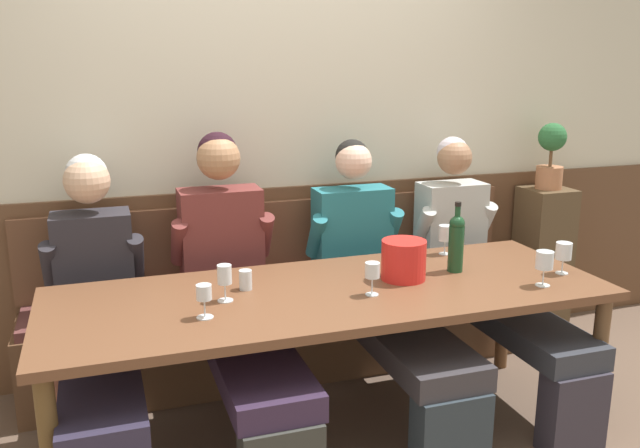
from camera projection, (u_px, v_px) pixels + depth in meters
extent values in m
cube|color=beige|center=(272.00, 116.00, 3.67)|extent=(6.80, 0.08, 2.80)
cube|color=brown|center=(277.00, 274.00, 3.84)|extent=(6.80, 0.03, 1.01)
cube|color=brown|center=(288.00, 335.00, 3.70)|extent=(2.77, 0.42, 0.44)
cube|color=brown|center=(288.00, 293.00, 3.64)|extent=(2.71, 0.39, 0.05)
cube|color=brown|center=(278.00, 240.00, 3.75)|extent=(2.77, 0.04, 0.45)
cube|color=brown|center=(331.00, 294.00, 2.94)|extent=(2.47, 0.89, 0.04)
cylinder|color=brown|center=(598.00, 367.00, 3.04)|extent=(0.07, 0.07, 0.68)
cylinder|color=brown|center=(60.00, 371.00, 3.01)|extent=(0.07, 0.07, 0.68)
cylinder|color=brown|center=(504.00, 310.00, 3.73)|extent=(0.07, 0.07, 0.68)
cube|color=#2D283D|center=(101.00, 374.00, 2.77)|extent=(0.31, 1.15, 0.11)
cube|color=#28262B|center=(94.00, 262.00, 3.27)|extent=(0.37, 0.22, 0.50)
sphere|color=#D7AB88|center=(87.00, 181.00, 3.16)|extent=(0.22, 0.22, 0.22)
sphere|color=silver|center=(86.00, 175.00, 3.17)|extent=(0.20, 0.20, 0.20)
cylinder|color=#28262B|center=(50.00, 265.00, 3.16)|extent=(0.08, 0.20, 0.27)
cylinder|color=#28262B|center=(136.00, 258.00, 3.28)|extent=(0.08, 0.20, 0.27)
cube|color=#35253E|center=(249.00, 353.00, 2.97)|extent=(0.35, 1.15, 0.11)
cube|color=brown|center=(221.00, 243.00, 3.45)|extent=(0.41, 0.21, 0.58)
sphere|color=#AD7B55|center=(218.00, 158.00, 3.33)|extent=(0.22, 0.22, 0.22)
sphere|color=black|center=(217.00, 152.00, 3.35)|extent=(0.20, 0.20, 0.20)
cylinder|color=brown|center=(179.00, 243.00, 3.34)|extent=(0.08, 0.20, 0.27)
cylinder|color=brown|center=(264.00, 235.00, 3.47)|extent=(0.08, 0.20, 0.27)
cube|color=#2B353D|center=(450.00, 435.00, 2.77)|extent=(0.32, 0.14, 0.38)
cube|color=#383438|center=(398.00, 332.00, 3.19)|extent=(0.35, 1.16, 0.11)
cube|color=#24707B|center=(352.00, 236.00, 3.68)|extent=(0.42, 0.19, 0.53)
sphere|color=beige|center=(354.00, 161.00, 3.57)|extent=(0.20, 0.20, 0.20)
sphere|color=black|center=(352.00, 156.00, 3.59)|extent=(0.18, 0.18, 0.18)
cylinder|color=#24707B|center=(316.00, 236.00, 3.57)|extent=(0.08, 0.20, 0.27)
cylinder|color=#24707B|center=(392.00, 229.00, 3.71)|extent=(0.08, 0.20, 0.27)
cube|color=#332F3A|center=(573.00, 411.00, 2.96)|extent=(0.28, 0.14, 0.38)
cube|color=#32353D|center=(508.00, 317.00, 3.38)|extent=(0.31, 1.15, 0.11)
cube|color=#B2B6B1|center=(450.00, 228.00, 3.87)|extent=(0.37, 0.21, 0.53)
sphere|color=#A47555|center=(455.00, 157.00, 3.76)|extent=(0.20, 0.20, 0.20)
sphere|color=silver|center=(453.00, 153.00, 3.78)|extent=(0.18, 0.18, 0.18)
cylinder|color=#B2B6B1|center=(423.00, 228.00, 3.77)|extent=(0.08, 0.20, 0.27)
cylinder|color=#B2B6B1|center=(484.00, 222.00, 3.89)|extent=(0.08, 0.20, 0.27)
cylinder|color=red|center=(404.00, 260.00, 3.05)|extent=(0.21, 0.21, 0.18)
cylinder|color=#184122|center=(456.00, 249.00, 3.16)|extent=(0.07, 0.07, 0.22)
sphere|color=#184122|center=(457.00, 223.00, 3.13)|extent=(0.07, 0.07, 0.07)
cylinder|color=#184122|center=(458.00, 214.00, 3.12)|extent=(0.03, 0.03, 0.07)
cylinder|color=black|center=(458.00, 204.00, 3.10)|extent=(0.03, 0.03, 0.02)
cylinder|color=silver|center=(543.00, 285.00, 2.98)|extent=(0.06, 0.06, 0.00)
cylinder|color=silver|center=(543.00, 277.00, 2.97)|extent=(0.01, 0.01, 0.08)
cylinder|color=silver|center=(545.00, 260.00, 2.95)|extent=(0.08, 0.08, 0.08)
cylinder|color=#E9D889|center=(544.00, 265.00, 2.96)|extent=(0.07, 0.07, 0.03)
cylinder|color=silver|center=(444.00, 254.00, 3.46)|extent=(0.06, 0.06, 0.00)
cylinder|color=silver|center=(445.00, 247.00, 3.45)|extent=(0.01, 0.01, 0.07)
cylinder|color=silver|center=(445.00, 233.00, 3.43)|extent=(0.07, 0.07, 0.08)
cylinder|color=#ECD68B|center=(445.00, 237.00, 3.43)|extent=(0.06, 0.06, 0.03)
cylinder|color=silver|center=(225.00, 300.00, 2.79)|extent=(0.07, 0.07, 0.00)
cylinder|color=silver|center=(225.00, 292.00, 2.79)|extent=(0.01, 0.01, 0.07)
cylinder|color=silver|center=(224.00, 274.00, 2.77)|extent=(0.06, 0.06, 0.08)
cylinder|color=#F3E785|center=(225.00, 282.00, 2.77)|extent=(0.05, 0.05, 0.02)
cylinder|color=silver|center=(562.00, 273.00, 3.15)|extent=(0.06, 0.06, 0.00)
cylinder|color=silver|center=(562.00, 266.00, 3.14)|extent=(0.01, 0.01, 0.07)
cylinder|color=silver|center=(564.00, 251.00, 3.12)|extent=(0.08, 0.08, 0.08)
cylinder|color=silver|center=(205.00, 317.00, 2.61)|extent=(0.07, 0.07, 0.00)
cylinder|color=silver|center=(205.00, 308.00, 2.61)|extent=(0.01, 0.01, 0.07)
cylinder|color=silver|center=(204.00, 292.00, 2.59)|extent=(0.06, 0.06, 0.06)
cylinder|color=#F0D286|center=(204.00, 297.00, 2.59)|extent=(0.05, 0.05, 0.02)
cylinder|color=silver|center=(372.00, 294.00, 2.86)|extent=(0.06, 0.06, 0.00)
cylinder|color=silver|center=(372.00, 286.00, 2.85)|extent=(0.01, 0.01, 0.08)
cylinder|color=silver|center=(372.00, 270.00, 2.84)|extent=(0.06, 0.06, 0.07)
cylinder|color=silver|center=(246.00, 280.00, 2.92)|extent=(0.06, 0.06, 0.09)
cube|color=brown|center=(542.00, 261.00, 4.21)|extent=(0.28, 0.28, 0.93)
cylinder|color=#AE6E49|center=(549.00, 178.00, 4.07)|extent=(0.16, 0.16, 0.14)
cylinder|color=brown|center=(551.00, 157.00, 4.04)|extent=(0.02, 0.02, 0.11)
sphere|color=#2B6536|center=(552.00, 137.00, 4.01)|extent=(0.17, 0.17, 0.17)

